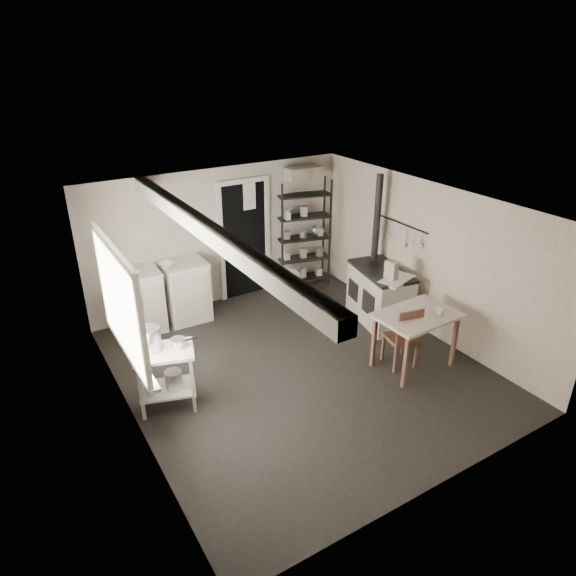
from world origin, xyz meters
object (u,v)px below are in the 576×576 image
work_table (414,342)px  stockpot (150,338)px  prep_table (167,378)px  base_cabinets (163,297)px  chair (401,334)px  shelf_rack (303,236)px  stove (380,296)px  flour_sack (291,279)px

work_table → stockpot: bearing=162.9°
prep_table → base_cabinets: base_cabinets is taller
base_cabinets → chair: bearing=-48.0°
prep_table → shelf_rack: shelf_rack is taller
work_table → stove: bearing=70.2°
base_cabinets → shelf_rack: size_ratio=0.76×
stockpot → work_table: (3.29, -1.01, -0.56)m
chair → flour_sack: bearing=101.4°
stockpot → shelf_rack: shelf_rack is taller
flour_sack → chair: bearing=-89.1°
stove → work_table: size_ratio=1.06×
stockpot → base_cabinets: 2.13m
prep_table → base_cabinets: bearing=72.1°
base_cabinets → chair: (2.39, -2.82, 0.02)m
shelf_rack → flour_sack: size_ratio=4.35×
stove → flour_sack: (-0.63, 1.66, -0.20)m
work_table → chair: (-0.13, 0.13, 0.10)m
prep_table → flour_sack: 3.61m
prep_table → work_table: prep_table is taller
stockpot → stove: (3.73, 0.23, -0.50)m
stove → work_table: bearing=-98.6°
stockpot → chair: bearing=-15.7°
base_cabinets → shelf_rack: (2.70, 0.12, 0.49)m
stockpot → flour_sack: size_ratio=0.61×
work_table → chair: 0.21m
shelf_rack → stove: bearing=-67.6°
stockpot → flour_sack: 3.71m
shelf_rack → prep_table: bearing=-133.3°
shelf_rack → chair: (-0.31, -2.94, -0.46)m
prep_table → work_table: size_ratio=0.74×
base_cabinets → prep_table: bearing=-106.1°
stockpot → base_cabinets: stockpot is taller
stockpot → chair: (3.15, -0.89, -0.45)m
stockpot → stove: 3.77m
base_cabinets → stove: (2.97, -1.70, -0.02)m
stockpot → stove: size_ratio=0.24×
base_cabinets → flour_sack: (2.35, -0.04, -0.22)m
flour_sack → stockpot: bearing=-148.7°
chair → flour_sack: chair is taller
prep_table → stockpot: size_ratio=2.89×
work_table → chair: size_ratio=1.16×
base_cabinets → stove: size_ratio=1.31×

